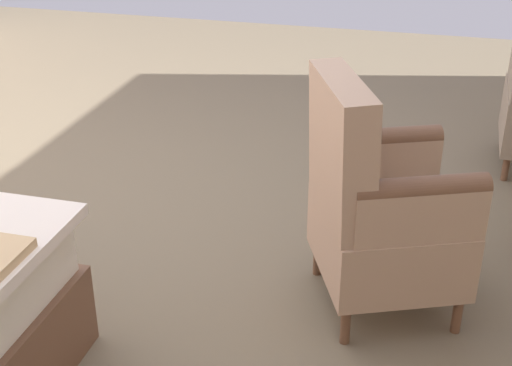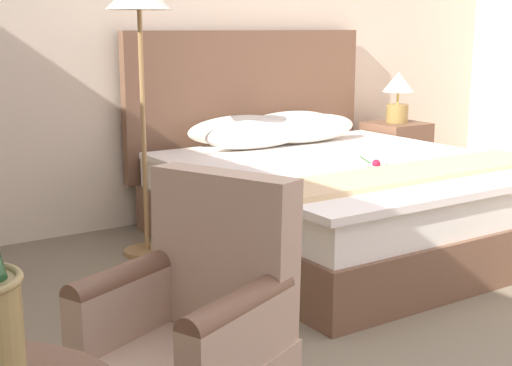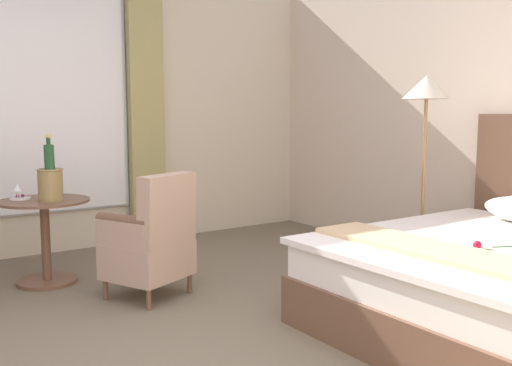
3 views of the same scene
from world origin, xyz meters
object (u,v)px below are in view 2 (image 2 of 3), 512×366
nightstand (395,160)px  armchair_by_window (195,338)px  bedside_lamp (398,92)px  floor_lamp_brass (140,19)px  bed (332,191)px

nightstand → armchair_by_window: 3.81m
nightstand → bedside_lamp: size_ratio=1.55×
nightstand → bedside_lamp: (-0.00, 0.00, 0.55)m
floor_lamp_brass → bedside_lamp: bearing=6.2°
nightstand → floor_lamp_brass: 2.54m
nightstand → bedside_lamp: bedside_lamp is taller
armchair_by_window → bedside_lamp: bearing=36.7°
bedside_lamp → armchair_by_window: 3.83m
bedside_lamp → bed: bearing=-150.9°
floor_lamp_brass → armchair_by_window: floor_lamp_brass is taller
bed → nightstand: (1.19, 0.66, -0.03)m
bed → armchair_by_window: bed is taller
bed → bedside_lamp: bearing=29.1°
nightstand → floor_lamp_brass: size_ratio=0.37×
bed → nightstand: 1.36m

